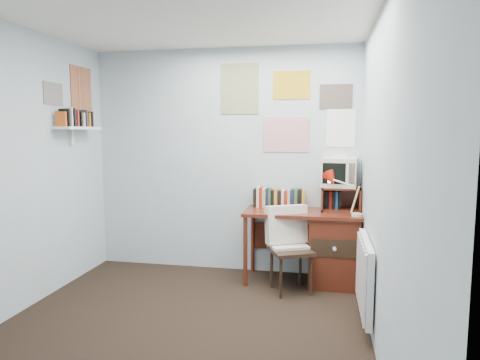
% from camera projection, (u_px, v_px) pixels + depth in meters
% --- Properties ---
extents(ground, '(3.50, 3.50, 0.00)m').
position_uv_depth(ground, '(173.00, 340.00, 3.27)').
color(ground, black).
rests_on(ground, ground).
extents(back_wall, '(3.00, 0.02, 2.50)m').
position_uv_depth(back_wall, '(224.00, 161.00, 4.83)').
color(back_wall, '#A5B5BC').
rests_on(back_wall, ground).
extents(right_wall, '(0.02, 3.50, 2.50)m').
position_uv_depth(right_wall, '(383.00, 183.00, 2.84)').
color(right_wall, '#A5B5BC').
rests_on(right_wall, ground).
extents(ceiling, '(3.00, 3.50, 0.02)m').
position_uv_depth(ceiling, '(166.00, 0.00, 2.98)').
color(ceiling, white).
rests_on(ceiling, back_wall).
extents(desk, '(1.20, 0.55, 0.76)m').
position_uv_depth(desk, '(328.00, 246.00, 4.44)').
color(desk, '#582114').
rests_on(desk, ground).
extents(desk_chair, '(0.55, 0.54, 0.82)m').
position_uv_depth(desk_chair, '(291.00, 251.00, 4.21)').
color(desk_chair, black).
rests_on(desk_chair, ground).
extents(desk_lamp, '(0.29, 0.26, 0.38)m').
position_uv_depth(desk_lamp, '(358.00, 197.00, 4.16)').
color(desk_lamp, '#B51C0C').
rests_on(desk_lamp, desk).
extents(tv_riser, '(0.40, 0.30, 0.25)m').
position_uv_depth(tv_riser, '(341.00, 199.00, 4.47)').
color(tv_riser, '#582114').
rests_on(tv_riser, desk).
extents(crt_tv, '(0.39, 0.36, 0.33)m').
position_uv_depth(crt_tv, '(340.00, 171.00, 4.46)').
color(crt_tv, '#EEE0C7').
rests_on(crt_tv, tv_riser).
extents(book_row, '(0.60, 0.14, 0.22)m').
position_uv_depth(book_row, '(281.00, 197.00, 4.66)').
color(book_row, '#582114').
rests_on(book_row, desk).
extents(radiator, '(0.09, 0.80, 0.60)m').
position_uv_depth(radiator, '(365.00, 276.00, 3.48)').
color(radiator, white).
rests_on(radiator, right_wall).
extents(wall_shelf, '(0.20, 0.62, 0.24)m').
position_uv_depth(wall_shelf, '(78.00, 128.00, 4.42)').
color(wall_shelf, white).
rests_on(wall_shelf, left_wall).
extents(posters_back, '(1.20, 0.01, 0.90)m').
position_uv_depth(posters_back, '(287.00, 107.00, 4.62)').
color(posters_back, white).
rests_on(posters_back, back_wall).
extents(posters_left, '(0.01, 0.70, 0.60)m').
position_uv_depth(posters_left, '(68.00, 91.00, 4.40)').
color(posters_left, white).
rests_on(posters_left, left_wall).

